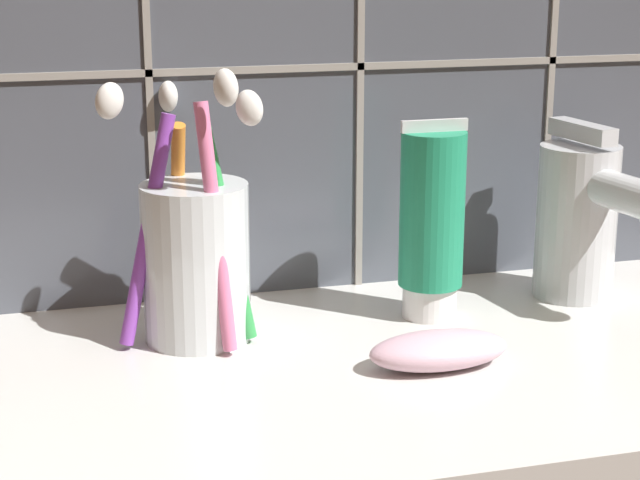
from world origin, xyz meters
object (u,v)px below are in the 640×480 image
at_px(sink_faucet, 584,216).
at_px(soap_bar, 439,350).
at_px(toothpaste_tube, 432,221).
at_px(toothbrush_cup, 195,254).

relative_size(sink_faucet, soap_bar, 1.45).
bearing_deg(toothpaste_tube, toothbrush_cup, 179.96).
bearing_deg(soap_bar, toothpaste_tube, 72.62).
xyz_separation_m(toothpaste_tube, soap_bar, (-0.03, -0.09, -0.06)).
bearing_deg(sink_faucet, toothpaste_tube, -95.52).
xyz_separation_m(toothbrush_cup, toothpaste_tube, (0.16, -0.00, 0.01)).
bearing_deg(toothpaste_tube, soap_bar, -107.38).
distance_m(toothbrush_cup, sink_faucet, 0.28).
bearing_deg(soap_bar, sink_faucet, 33.08).
bearing_deg(toothbrush_cup, sink_faucet, 1.48).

